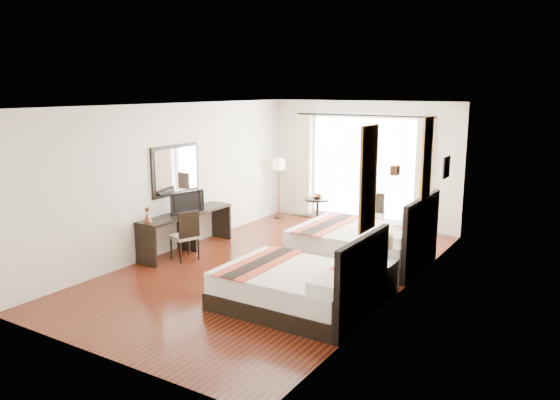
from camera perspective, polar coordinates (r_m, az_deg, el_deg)
The scene contains 29 objects.
floor at distance 9.56m, azimuth -0.62°, elevation -7.15°, with size 4.50×7.50×0.01m, color #3C0B0B.
ceiling at distance 9.06m, azimuth -0.66°, elevation 9.83°, with size 4.50×7.50×0.02m, color white.
wall_headboard at distance 8.25m, azimuth 12.64°, elevation -0.38°, with size 0.01×7.50×2.80m, color silver.
wall_desk at distance 10.57m, azimuth -10.97°, elevation 2.30°, with size 0.01×7.50×2.80m, color silver.
wall_window at distance 12.49m, azimuth 8.65°, elevation 3.80°, with size 4.50×0.01×2.80m, color silver.
wall_entry at distance 6.45m, azimuth -18.84°, elevation -4.06°, with size 4.50×0.01×2.80m, color silver.
window_glass at distance 12.49m, azimuth 8.60°, elevation 3.34°, with size 2.40×0.02×2.20m, color white.
sheer_curtain at distance 12.44m, azimuth 8.49°, elevation 3.30°, with size 2.30×0.02×2.10m, color white.
drape_left at distance 13.04m, azimuth 2.56°, elevation 3.71°, with size 0.35×0.14×2.35m, color beige.
drape_right at distance 11.91m, azimuth 14.83°, elevation 2.58°, with size 0.35×0.14×2.35m, color beige.
art_panel_near at distance 6.97m, azimuth 9.23°, elevation 2.19°, with size 0.03×0.50×1.35m, color maroon.
art_panel_far at distance 9.26m, azimuth 15.11°, elevation 4.25°, with size 0.03×0.50×1.35m, color maroon.
wall_sconce at distance 7.98m, azimuth 11.94°, elevation 3.06°, with size 0.10×0.14×0.14m, color #4F301C.
mirror_frame at distance 10.54m, azimuth -10.87°, elevation 3.10°, with size 0.04×1.25×0.95m, color black.
mirror_glass at distance 10.52m, azimuth -10.77°, elevation 3.09°, with size 0.01×1.12×0.82m, color white.
bed_near at distance 7.82m, azimuth 2.08°, elevation -9.08°, with size 2.12×1.65×1.20m.
bed_far at distance 9.93m, azimuth 8.72°, elevation -4.53°, with size 2.28×1.78×1.29m.
nightstand at distance 8.44m, azimuth 10.29°, elevation -8.02°, with size 0.44×0.55×0.52m, color black.
table_lamp at distance 8.33m, azimuth 10.79°, elevation -4.51°, with size 0.27×0.27×0.42m.
vase at distance 8.24m, azimuth 9.83°, elevation -6.26°, with size 0.13×0.13×0.13m, color black.
console_desk at distance 10.62m, azimuth -9.71°, elevation -3.25°, with size 0.50×2.20×0.76m, color black.
television at distance 10.44m, azimuth -9.87°, elevation -0.19°, with size 0.73×0.10×0.42m, color black.
bronze_figurine at distance 9.80m, azimuth -13.68°, elevation -1.66°, with size 0.17×0.17×0.25m, color #4F301C, non-canonical shape.
desk_chair at distance 10.10m, azimuth -9.88°, elevation -4.60°, with size 0.55×0.55×0.92m.
floor_lamp at distance 12.95m, azimuth -0.14°, elevation 3.34°, with size 0.29×0.29×1.43m.
side_table at distance 12.21m, azimuth 3.92°, elevation -1.36°, with size 0.58×0.58×0.67m, color black.
fruit_bowl at distance 12.12m, azimuth 3.92°, elevation 0.29°, with size 0.21×0.21×0.05m, color #482B1A.
window_chair at distance 11.90m, azimuth 9.66°, elevation -2.21°, with size 0.41×0.41×0.86m.
jute_rug at distance 11.77m, azimuth 4.85°, elevation -3.52°, with size 1.16×0.79×0.01m, color tan.
Camera 1 is at (4.86, -7.64, 3.08)m, focal length 35.00 mm.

